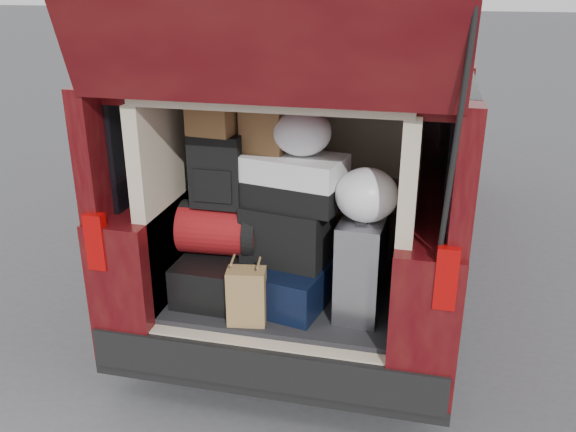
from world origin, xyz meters
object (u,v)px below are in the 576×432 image
(navy_hardshell, at_px, (290,281))
(twotone_duffel, at_px, (287,179))
(silver_roller, at_px, (361,266))
(black_soft_case, at_px, (286,234))
(kraft_bag, at_px, (247,296))
(backpack, at_px, (217,170))
(black_hardshell, at_px, (224,272))
(red_duffel, at_px, (220,229))

(navy_hardshell, distance_m, twotone_duffel, 0.59)
(silver_roller, height_order, twotone_duffel, twotone_duffel)
(navy_hardshell, xyz_separation_m, black_soft_case, (-0.03, 0.02, 0.28))
(navy_hardshell, xyz_separation_m, twotone_duffel, (-0.03, 0.07, 0.58))
(kraft_bag, bearing_deg, twotone_duffel, 60.69)
(black_soft_case, height_order, backpack, backpack)
(black_hardshell, relative_size, black_soft_case, 1.31)
(backpack, bearing_deg, navy_hardshell, -3.51)
(red_duffel, xyz_separation_m, black_soft_case, (0.39, -0.01, 0.01))
(black_hardshell, distance_m, black_soft_case, 0.46)
(black_hardshell, height_order, navy_hardshell, black_hardshell)
(black_hardshell, relative_size, twotone_duffel, 0.97)
(black_hardshell, distance_m, twotone_duffel, 0.69)
(navy_hardshell, bearing_deg, black_hardshell, -169.94)
(kraft_bag, relative_size, twotone_duffel, 0.51)
(silver_roller, distance_m, red_duffel, 0.82)
(red_duffel, bearing_deg, silver_roller, -8.21)
(backpack, bearing_deg, twotone_duffel, 6.23)
(black_soft_case, bearing_deg, silver_roller, 2.27)
(black_hardshell, bearing_deg, backpack, 148.64)
(black_soft_case, distance_m, backpack, 0.51)
(backpack, xyz_separation_m, twotone_duffel, (0.38, 0.05, -0.04))
(navy_hardshell, xyz_separation_m, silver_roller, (0.40, -0.04, 0.16))
(silver_roller, bearing_deg, black_hardshell, 179.55)
(silver_roller, height_order, backpack, backpack)
(backpack, distance_m, twotone_duffel, 0.38)
(red_duffel, distance_m, black_soft_case, 0.39)
(navy_hardshell, relative_size, black_soft_case, 1.18)
(kraft_bag, bearing_deg, navy_hardshell, 51.46)
(navy_hardshell, height_order, red_duffel, red_duffel)
(silver_roller, relative_size, twotone_duffel, 0.89)
(navy_hardshell, bearing_deg, red_duffel, -171.93)
(black_hardshell, height_order, black_soft_case, black_soft_case)
(backpack, bearing_deg, black_soft_case, -1.47)
(navy_hardshell, relative_size, silver_roller, 0.98)
(navy_hardshell, distance_m, silver_roller, 0.43)
(black_soft_case, xyz_separation_m, backpack, (-0.38, 0.01, 0.34))
(navy_hardshell, bearing_deg, silver_roller, 5.85)
(silver_roller, relative_size, kraft_bag, 1.77)
(silver_roller, relative_size, red_duffel, 1.22)
(navy_hardshell, relative_size, kraft_bag, 1.73)
(silver_roller, bearing_deg, backpack, 179.05)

